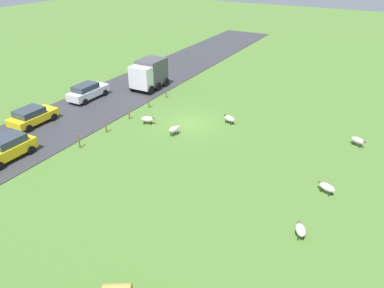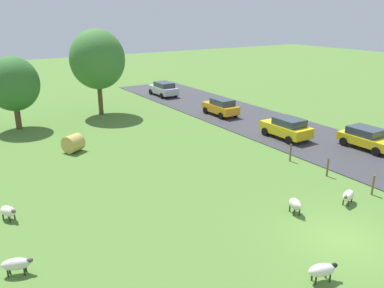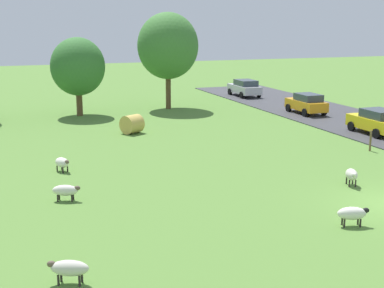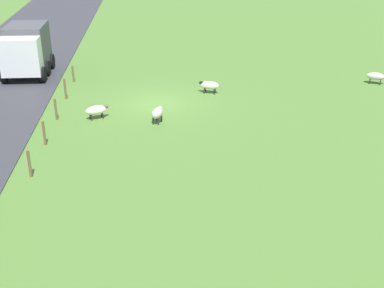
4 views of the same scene
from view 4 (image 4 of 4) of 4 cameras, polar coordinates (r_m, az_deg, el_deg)
name	(u,v)px [view 4 (image 4 of 4)]	position (r m, az deg, el deg)	size (l,w,h in m)	color
ground_plane	(157,103)	(29.35, -3.87, 4.46)	(160.00, 160.00, 0.00)	#517A33
sheep_1	(376,76)	(34.28, 19.53, 7.00)	(1.25, 0.89, 0.72)	beige
sheep_2	(209,85)	(30.73, 1.93, 6.45)	(1.23, 0.79, 0.73)	silver
sheep_3	(96,110)	(27.46, -10.43, 3.65)	(1.25, 0.86, 0.72)	silver
sheep_5	(157,113)	(26.56, -3.82, 3.40)	(0.80, 1.07, 0.79)	beige
fence_post_0	(73,74)	(33.54, -12.90, 7.49)	(0.12, 0.12, 1.03)	brown
fence_post_1	(65,89)	(30.62, -13.73, 5.88)	(0.12, 0.12, 1.21)	brown
fence_post_2	(56,109)	(27.78, -14.70, 3.71)	(0.12, 0.12, 1.15)	brown
fence_post_3	(44,133)	(24.97, -15.90, 1.15)	(0.12, 0.12, 1.19)	brown
fence_post_4	(29,164)	(22.25, -17.39, -2.07)	(0.12, 0.12, 1.21)	brown
truck_0	(26,50)	(35.15, -17.70, 9.83)	(2.68, 4.10, 3.14)	white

